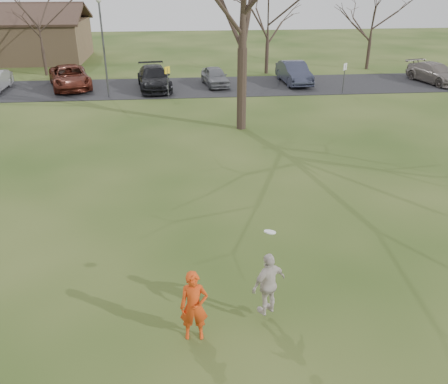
{
  "coord_description": "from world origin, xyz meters",
  "views": [
    {
      "loc": [
        -1.26,
        -9.03,
        7.79
      ],
      "look_at": [
        0.0,
        4.0,
        1.5
      ],
      "focal_mm": 37.19,
      "sensor_mm": 36.0,
      "label": 1
    }
  ],
  "objects_px": {
    "car_5": "(294,73)",
    "car_7": "(435,73)",
    "car_3": "(154,78)",
    "car_2": "(70,77)",
    "car_4": "(215,76)",
    "catching_play": "(269,284)",
    "player_defender": "(194,306)",
    "lamp_post": "(102,36)"
  },
  "relations": [
    {
      "from": "car_4",
      "to": "car_7",
      "type": "distance_m",
      "value": 16.6
    },
    {
      "from": "car_2",
      "to": "car_4",
      "type": "relative_size",
      "value": 1.44
    },
    {
      "from": "car_3",
      "to": "catching_play",
      "type": "distance_m",
      "value": 25.09
    },
    {
      "from": "player_defender",
      "to": "car_7",
      "type": "xyz_separation_m",
      "value": [
        19.12,
        25.27,
        -0.14
      ]
    },
    {
      "from": "car_5",
      "to": "car_2",
      "type": "bearing_deg",
      "value": 176.16
    },
    {
      "from": "car_4",
      "to": "catching_play",
      "type": "distance_m",
      "value": 25.47
    },
    {
      "from": "car_2",
      "to": "car_3",
      "type": "bearing_deg",
      "value": -25.24
    },
    {
      "from": "player_defender",
      "to": "car_3",
      "type": "bearing_deg",
      "value": 96.18
    },
    {
      "from": "car_3",
      "to": "car_5",
      "type": "bearing_deg",
      "value": -2.79
    },
    {
      "from": "car_4",
      "to": "car_5",
      "type": "distance_m",
      "value": 5.94
    },
    {
      "from": "car_4",
      "to": "catching_play",
      "type": "height_order",
      "value": "catching_play"
    },
    {
      "from": "car_4",
      "to": "car_2",
      "type": "bearing_deg",
      "value": 170.08
    },
    {
      "from": "catching_play",
      "to": "lamp_post",
      "type": "relative_size",
      "value": 0.37
    },
    {
      "from": "car_4",
      "to": "catching_play",
      "type": "bearing_deg",
      "value": -100.25
    },
    {
      "from": "catching_play",
      "to": "car_7",
      "type": "bearing_deg",
      "value": 55.1
    },
    {
      "from": "car_3",
      "to": "lamp_post",
      "type": "distance_m",
      "value": 4.82
    },
    {
      "from": "lamp_post",
      "to": "car_3",
      "type": "bearing_deg",
      "value": 35.28
    },
    {
      "from": "car_5",
      "to": "catching_play",
      "type": "distance_m",
      "value": 26.48
    },
    {
      "from": "car_3",
      "to": "car_4",
      "type": "relative_size",
      "value": 1.37
    },
    {
      "from": "player_defender",
      "to": "lamp_post",
      "type": "distance_m",
      "value": 23.85
    },
    {
      "from": "car_3",
      "to": "car_2",
      "type": "bearing_deg",
      "value": 164.46
    },
    {
      "from": "player_defender",
      "to": "lamp_post",
      "type": "height_order",
      "value": "lamp_post"
    },
    {
      "from": "car_3",
      "to": "car_4",
      "type": "height_order",
      "value": "car_3"
    },
    {
      "from": "car_5",
      "to": "car_7",
      "type": "xyz_separation_m",
      "value": [
        10.64,
        -0.78,
        -0.07
      ]
    },
    {
      "from": "player_defender",
      "to": "car_2",
      "type": "xyz_separation_m",
      "value": [
        -7.93,
        26.13,
        -0.07
      ]
    },
    {
      "from": "car_5",
      "to": "car_7",
      "type": "height_order",
      "value": "car_5"
    },
    {
      "from": "car_5",
      "to": "car_4",
      "type": "bearing_deg",
      "value": 178.05
    },
    {
      "from": "car_3",
      "to": "lamp_post",
      "type": "height_order",
      "value": "lamp_post"
    },
    {
      "from": "player_defender",
      "to": "car_3",
      "type": "xyz_separation_m",
      "value": [
        -1.89,
        25.25,
        -0.07
      ]
    },
    {
      "from": "car_2",
      "to": "lamp_post",
      "type": "xyz_separation_m",
      "value": [
        3.06,
        -2.99,
        3.15
      ]
    },
    {
      "from": "player_defender",
      "to": "catching_play",
      "type": "bearing_deg",
      "value": 15.23
    },
    {
      "from": "car_7",
      "to": "car_2",
      "type": "bearing_deg",
      "value": 164.12
    },
    {
      "from": "player_defender",
      "to": "car_7",
      "type": "height_order",
      "value": "player_defender"
    },
    {
      "from": "lamp_post",
      "to": "car_7",
      "type": "bearing_deg",
      "value": 5.06
    },
    {
      "from": "car_4",
      "to": "lamp_post",
      "type": "relative_size",
      "value": 0.62
    },
    {
      "from": "car_3",
      "to": "car_7",
      "type": "xyz_separation_m",
      "value": [
        21.01,
        0.02,
        -0.06
      ]
    },
    {
      "from": "car_5",
      "to": "lamp_post",
      "type": "height_order",
      "value": "lamp_post"
    },
    {
      "from": "car_3",
      "to": "car_5",
      "type": "relative_size",
      "value": 1.12
    },
    {
      "from": "car_7",
      "to": "car_3",
      "type": "bearing_deg",
      "value": 166.0
    },
    {
      "from": "player_defender",
      "to": "lamp_post",
      "type": "bearing_deg",
      "value": 103.77
    },
    {
      "from": "car_2",
      "to": "car_4",
      "type": "height_order",
      "value": "car_2"
    },
    {
      "from": "car_2",
      "to": "catching_play",
      "type": "relative_size",
      "value": 2.42
    }
  ]
}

